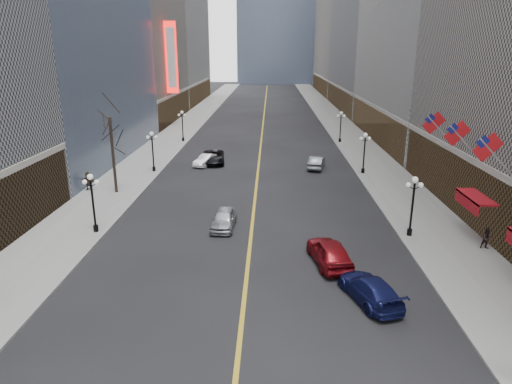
# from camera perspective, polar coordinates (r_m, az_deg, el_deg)

# --- Properties ---
(sidewalk_east) EXTENTS (6.00, 230.00, 0.15)m
(sidewalk_east) POSITION_cam_1_polar(r_m,az_deg,el_deg) (74.08, 11.67, 6.69)
(sidewalk_east) COLOR gray
(sidewalk_east) RESTS_ON ground
(sidewalk_west) EXTENTS (6.00, 230.00, 0.15)m
(sidewalk_west) POSITION_cam_1_polar(r_m,az_deg,el_deg) (74.60, -10.19, 6.85)
(sidewalk_west) COLOR gray
(sidewalk_west) RESTS_ON ground
(lane_line) EXTENTS (0.25, 200.00, 0.02)m
(lane_line) POSITION_cam_1_polar(r_m,az_deg,el_deg) (82.87, 0.84, 8.11)
(lane_line) COLOR gold
(lane_line) RESTS_ON ground
(streetlamp_east_1) EXTENTS (1.26, 0.44, 4.52)m
(streetlamp_east_1) POSITION_cam_1_polar(r_m,az_deg,el_deg) (35.04, 19.03, -0.96)
(streetlamp_east_1) COLOR black
(streetlamp_east_1) RESTS_ON sidewalk_east
(streetlamp_east_2) EXTENTS (1.26, 0.44, 4.52)m
(streetlamp_east_2) POSITION_cam_1_polar(r_m,az_deg,el_deg) (51.92, 13.41, 5.29)
(streetlamp_east_2) COLOR black
(streetlamp_east_2) RESTS_ON sidewalk_east
(streetlamp_east_3) EXTENTS (1.26, 0.44, 4.52)m
(streetlamp_east_3) POSITION_cam_1_polar(r_m,az_deg,el_deg) (69.37, 10.54, 8.42)
(streetlamp_east_3) COLOR black
(streetlamp_east_3) RESTS_ON sidewalk_east
(streetlamp_west_1) EXTENTS (1.26, 0.44, 4.52)m
(streetlamp_west_1) POSITION_cam_1_polar(r_m,az_deg,el_deg) (35.95, -19.78, -0.58)
(streetlamp_west_1) COLOR black
(streetlamp_west_1) RESTS_ON sidewalk_west
(streetlamp_west_2) EXTENTS (1.26, 0.44, 4.52)m
(streetlamp_west_2) POSITION_cam_1_polar(r_m,az_deg,el_deg) (52.54, -12.81, 5.47)
(streetlamp_west_2) COLOR black
(streetlamp_west_2) RESTS_ON sidewalk_west
(streetlamp_west_3) EXTENTS (1.26, 0.44, 4.52)m
(streetlamp_west_3) POSITION_cam_1_polar(r_m,az_deg,el_deg) (69.83, -9.19, 8.55)
(streetlamp_west_3) COLOR black
(streetlamp_west_3) RESTS_ON sidewalk_west
(flag_3) EXTENTS (2.87, 0.12, 2.87)m
(flag_3) POSITION_cam_1_polar(r_m,az_deg,el_deg) (32.55, 27.22, 4.70)
(flag_3) COLOR #B2B2B7
(flag_3) RESTS_ON ground
(flag_4) EXTENTS (2.87, 0.12, 2.87)m
(flag_4) POSITION_cam_1_polar(r_m,az_deg,el_deg) (37.04, 24.04, 6.45)
(flag_4) COLOR #B2B2B7
(flag_4) RESTS_ON ground
(flag_5) EXTENTS (2.87, 0.12, 2.87)m
(flag_5) POSITION_cam_1_polar(r_m,az_deg,el_deg) (41.65, 21.54, 7.80)
(flag_5) COLOR #B2B2B7
(flag_5) RESTS_ON ground
(awning_c) EXTENTS (1.40, 4.00, 0.93)m
(awning_c) POSITION_cam_1_polar(r_m,az_deg,el_deg) (36.50, 25.52, -0.72)
(awning_c) COLOR maroon
(awning_c) RESTS_ON ground
(theatre_marquee) EXTENTS (2.00, 0.55, 12.00)m
(theatre_marquee) POSITION_cam_1_polar(r_m,az_deg,el_deg) (83.59, -10.53, 16.17)
(theatre_marquee) COLOR red
(theatre_marquee) RESTS_ON ground
(tree_west_far) EXTENTS (3.60, 3.60, 7.92)m
(tree_west_far) POSITION_cam_1_polar(r_m,az_deg,el_deg) (44.91, -17.71, 7.45)
(tree_west_far) COLOR #2D231C
(tree_west_far) RESTS_ON sidewalk_west
(car_nb_near) EXTENTS (1.94, 4.39, 1.47)m
(car_nb_near) POSITION_cam_1_polar(r_m,az_deg,el_deg) (35.71, -4.05, -3.37)
(car_nb_near) COLOR #ABADB3
(car_nb_near) RESTS_ON ground
(car_nb_mid) EXTENTS (2.87, 4.28, 1.33)m
(car_nb_mid) POSITION_cam_1_polar(r_m,az_deg,el_deg) (55.19, -6.27, 3.98)
(car_nb_mid) COLOR white
(car_nb_mid) RESTS_ON ground
(car_nb_far) EXTENTS (3.14, 5.79, 1.54)m
(car_nb_far) POSITION_cam_1_polar(r_m,az_deg,el_deg) (56.21, -5.33, 4.37)
(car_nb_far) COLOR black
(car_nb_far) RESTS_ON ground
(car_sb_near) EXTENTS (3.42, 5.25, 1.42)m
(car_sb_near) POSITION_cam_1_polar(r_m,az_deg,el_deg) (26.51, 14.06, -11.70)
(car_sb_near) COLOR #15194F
(car_sb_near) RESTS_ON ground
(car_sb_mid) EXTENTS (2.91, 5.29, 1.71)m
(car_sb_mid) POSITION_cam_1_polar(r_m,az_deg,el_deg) (30.11, 9.15, -7.40)
(car_sb_mid) COLOR maroon
(car_sb_mid) RESTS_ON ground
(car_sb_far) EXTENTS (2.52, 4.80, 1.50)m
(car_sb_far) POSITION_cam_1_polar(r_m,az_deg,el_deg) (53.93, 7.57, 3.71)
(car_sb_far) COLOR #4B5152
(car_sb_far) RESTS_ON ground
(ped_east_walk) EXTENTS (0.76, 0.44, 1.54)m
(ped_east_walk) POSITION_cam_1_polar(r_m,az_deg,el_deg) (35.39, 26.91, -5.18)
(ped_east_walk) COLOR black
(ped_east_walk) RESTS_ON sidewalk_east
(ped_west_far) EXTENTS (1.77, 0.89, 1.84)m
(ped_west_far) POSITION_cam_1_polar(r_m,az_deg,el_deg) (47.49, -20.25, 1.29)
(ped_west_far) COLOR #2E2419
(ped_west_far) RESTS_ON sidewalk_west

